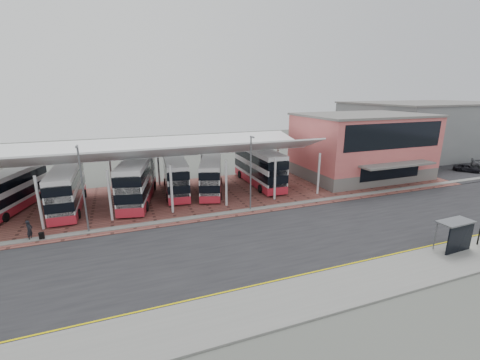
{
  "coord_description": "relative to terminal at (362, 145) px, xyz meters",
  "views": [
    {
      "loc": [
        -10.58,
        -23.81,
        12.57
      ],
      "look_at": [
        1.47,
        8.09,
        2.98
      ],
      "focal_mm": 24.0,
      "sensor_mm": 36.0,
      "label": 1
    }
  ],
  "objects": [
    {
      "name": "pedestrian",
      "position": [
        -41.58,
        -7.57,
        -3.71
      ],
      "size": [
        0.59,
        0.74,
        1.77
      ],
      "primitive_type": "imported",
      "rotation": [
        0.0,
        0.0,
        1.27
      ],
      "color": "black",
      "rests_on": "forecourt"
    },
    {
      "name": "warehouse",
      "position": [
        25.0,
        10.08,
        0.5
      ],
      "size": [
        30.5,
        20.5,
        10.25
      ],
      "color": "slate",
      "rests_on": "ground"
    },
    {
      "name": "bus_0",
      "position": [
        -44.93,
        1.3,
        -2.47
      ],
      "size": [
        5.41,
        10.61,
        4.28
      ],
      "rotation": [
        0.0,
        0.0,
        -0.31
      ],
      "color": "silver",
      "rests_on": "forecourt"
    },
    {
      "name": "road",
      "position": [
        -23.0,
        -14.92,
        -4.65
      ],
      "size": [
        120.0,
        14.0,
        0.02
      ],
      "primitive_type": "cube",
      "color": "black",
      "rests_on": "ground"
    },
    {
      "name": "bus_shelter",
      "position": [
        -8.98,
        -22.01,
        -3.01
      ],
      "size": [
        3.08,
        1.5,
        2.42
      ],
      "rotation": [
        0.0,
        0.0,
        0.03
      ],
      "color": "black",
      "rests_on": "sidewalk"
    },
    {
      "name": "ground",
      "position": [
        -23.0,
        -13.92,
        -4.66
      ],
      "size": [
        140.0,
        140.0,
        0.0
      ],
      "primitive_type": "plane",
      "color": "#494C46"
    },
    {
      "name": "sidewalk",
      "position": [
        -23.0,
        -22.92,
        -4.59
      ],
      "size": [
        120.0,
        4.0,
        0.14
      ],
      "primitive_type": "cube",
      "color": "slate",
      "rests_on": "ground"
    },
    {
      "name": "north_kerb",
      "position": [
        -23.0,
        -7.72,
        -4.59
      ],
      "size": [
        120.0,
        0.8,
        0.14
      ],
      "primitive_type": "cube",
      "color": "slate",
      "rests_on": "ground"
    },
    {
      "name": "bus_1",
      "position": [
        -39.37,
        -0.3,
        -2.35
      ],
      "size": [
        2.81,
        10.99,
        4.52
      ],
      "rotation": [
        0.0,
        0.0,
        -0.01
      ],
      "color": "silver",
      "rests_on": "forecourt"
    },
    {
      "name": "forecourt",
      "position": [
        -21.0,
        -0.92,
        -4.63
      ],
      "size": [
        72.0,
        16.0,
        0.06
      ],
      "primitive_type": "cube",
      "color": "brown",
      "rests_on": "ground"
    },
    {
      "name": "yellow_line_near",
      "position": [
        -23.0,
        -20.92,
        -4.63
      ],
      "size": [
        120.0,
        0.12,
        0.01
      ],
      "primitive_type": "cube",
      "color": "#D9C400",
      "rests_on": "road"
    },
    {
      "name": "suitcase",
      "position": [
        -40.68,
        -7.92,
        -4.26
      ],
      "size": [
        0.39,
        0.28,
        0.67
      ],
      "primitive_type": "cube",
      "color": "black",
      "rests_on": "forecourt"
    },
    {
      "name": "lamp_west",
      "position": [
        -37.0,
        -7.65,
        -0.3
      ],
      "size": [
        0.16,
        0.9,
        8.07
      ],
      "color": "#5A5C61",
      "rests_on": "ground"
    },
    {
      "name": "canopy",
      "position": [
        -29.0,
        0.01,
        1.14
      ],
      "size": [
        37.0,
        11.63,
        7.07
      ],
      "color": "silver",
      "rests_on": "ground"
    },
    {
      "name": "bus_4",
      "position": [
        -23.15,
        0.19,
        -2.49
      ],
      "size": [
        5.43,
        10.53,
        4.24
      ],
      "rotation": [
        0.0,
        0.0,
        -0.31
      ],
      "color": "silver",
      "rests_on": "forecourt"
    },
    {
      "name": "lamp_east",
      "position": [
        -21.0,
        -7.65,
        -0.3
      ],
      "size": [
        0.16,
        0.9,
        8.07
      ],
      "color": "#5A5C61",
      "rests_on": "ground"
    },
    {
      "name": "bus_5",
      "position": [
        -16.17,
        1.09,
        -2.16
      ],
      "size": [
        3.11,
        11.95,
        4.91
      ],
      "rotation": [
        0.0,
        0.0,
        -0.01
      ],
      "color": "silver",
      "rests_on": "forecourt"
    },
    {
      "name": "terminal",
      "position": [
        0.0,
        0.0,
        0.0
      ],
      "size": [
        18.4,
        14.4,
        9.25
      ],
      "color": "#625F5C",
      "rests_on": "ground"
    },
    {
      "name": "bus_3",
      "position": [
        -27.46,
        1.4,
        -2.4
      ],
      "size": [
        3.46,
        10.92,
        4.43
      ],
      "rotation": [
        0.0,
        0.0,
        -0.09
      ],
      "color": "silver",
      "rests_on": "forecourt"
    },
    {
      "name": "bus_2",
      "position": [
        -32.06,
        -0.12,
        -2.14
      ],
      "size": [
        5.24,
        12.31,
        4.95
      ],
      "rotation": [
        0.0,
        0.0,
        -0.21
      ],
      "color": "silver",
      "rests_on": "forecourt"
    },
    {
      "name": "yellow_line_far",
      "position": [
        -23.0,
        -20.62,
        -4.63
      ],
      "size": [
        120.0,
        0.12,
        0.01
      ],
      "primitive_type": "cube",
      "color": "#D9C400",
      "rests_on": "road"
    },
    {
      "name": "carpark_surface",
      "position": [
        21.0,
        -3.92,
        -4.62
      ],
      "size": [
        22.0,
        10.0,
        0.08
      ],
      "primitive_type": "cube",
      "color": "black",
      "rests_on": "ground"
    },
    {
      "name": "carpark_car_a",
      "position": [
        17.48,
        -4.25,
        -3.96
      ],
      "size": [
        3.29,
        3.85,
        1.25
      ],
      "primitive_type": "imported",
      "rotation": [
        0.0,
        0.0,
        0.6
      ],
      "color": "black",
      "rests_on": "carpark_surface"
    }
  ]
}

